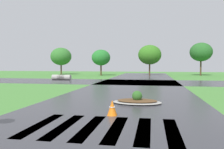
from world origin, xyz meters
name	(u,v)px	position (x,y,z in m)	size (l,w,h in m)	color
asphalt_roadway	(123,101)	(0.00, 10.00, 0.00)	(9.15, 80.00, 0.01)	#35353A
asphalt_cross_road	(138,82)	(0.00, 23.72, 0.00)	(90.00, 8.23, 0.01)	#35353A
crosswalk_stripes	(103,128)	(0.00, 4.58, 0.00)	(4.95, 3.17, 0.01)	white
median_island	(137,101)	(0.81, 9.53, 0.15)	(2.65, 1.71, 0.68)	#9E9B93
drainage_pipe_stack	(61,77)	(-10.37, 25.62, 0.35)	(2.60, 0.76, 0.71)	#9E9B93
traffic_cone	(112,108)	(-0.02, 6.42, 0.31)	(0.41, 0.41, 0.65)	orange
background_treeline	(144,55)	(0.06, 40.13, 3.77)	(39.99, 6.69, 6.05)	#4C3823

